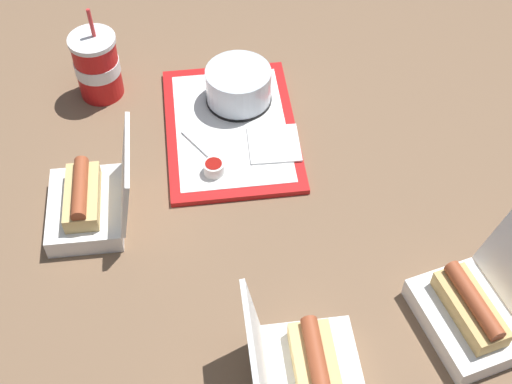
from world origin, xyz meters
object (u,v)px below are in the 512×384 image
at_px(clamshell_hotdog_center, 474,311).
at_px(clamshell_hotdog_left, 90,202).
at_px(food_tray, 233,128).
at_px(soda_cup_center, 97,66).
at_px(clamshell_hotdog_right, 307,371).
at_px(plastic_fork, 200,146).
at_px(cake_container, 239,86).
at_px(ketchup_cup, 214,167).

bearing_deg(clamshell_hotdog_center, clamshell_hotdog_left, 51.12).
bearing_deg(food_tray, soda_cup_center, 48.13).
height_order(clamshell_hotdog_left, soda_cup_center, soda_cup_center).
xyz_separation_m(clamshell_hotdog_center, clamshell_hotdog_right, (-0.01, 0.29, 0.00)).
distance_m(plastic_fork, clamshell_hotdog_left, 0.25).
relative_size(cake_container, clamshell_hotdog_center, 0.74).
xyz_separation_m(food_tray, plastic_fork, (-0.04, 0.08, 0.01)).
bearing_deg(clamshell_hotdog_center, soda_cup_center, 30.66).
xyz_separation_m(cake_container, clamshell_hotdog_left, (-0.19, 0.35, -0.01)).
bearing_deg(soda_cup_center, ketchup_cup, -153.84).
xyz_separation_m(ketchup_cup, soda_cup_center, (0.31, 0.15, 0.05)).
height_order(ketchup_cup, plastic_fork, ketchup_cup).
xyz_separation_m(cake_container, ketchup_cup, (-0.17, 0.11, -0.02)).
distance_m(food_tray, clamshell_hotdog_left, 0.33).
bearing_deg(clamshell_hotdog_left, plastic_fork, -69.41).
xyz_separation_m(ketchup_cup, clamshell_hotdog_right, (-0.45, -0.01, 0.01)).
bearing_deg(cake_container, clamshell_hotdog_left, 118.80).
relative_size(food_tray, clamshell_hotdog_right, 2.04).
bearing_deg(ketchup_cup, clamshell_hotdog_left, 93.73).
xyz_separation_m(clamshell_hotdog_right, soda_cup_center, (0.76, 0.16, 0.03)).
height_order(food_tray, clamshell_hotdog_center, clamshell_hotdog_center).
relative_size(cake_container, plastic_fork, 1.24).
bearing_deg(plastic_fork, clamshell_hotdog_left, 90.55).
bearing_deg(plastic_fork, ketchup_cup, 164.53).
xyz_separation_m(food_tray, soda_cup_center, (0.20, 0.23, 0.07)).
height_order(ketchup_cup, clamshell_hotdog_right, clamshell_hotdog_right).
distance_m(cake_container, clamshell_hotdog_right, 0.63).
height_order(clamshell_hotdog_center, clamshell_hotdog_left, clamshell_hotdog_left).
height_order(food_tray, clamshell_hotdog_left, clamshell_hotdog_left).
bearing_deg(ketchup_cup, clamshell_hotdog_center, -146.43).
distance_m(ketchup_cup, clamshell_hotdog_center, 0.53).
distance_m(food_tray, clamshell_hotdog_center, 0.59).
bearing_deg(clamshell_hotdog_center, cake_container, 16.64).
distance_m(plastic_fork, clamshell_hotdog_right, 0.52).
xyz_separation_m(food_tray, clamshell_hotdog_left, (-0.12, 0.31, 0.03)).
relative_size(clamshell_hotdog_left, soda_cup_center, 1.02).
xyz_separation_m(food_tray, ketchup_cup, (-0.11, 0.07, 0.02)).
bearing_deg(plastic_fork, clamshell_hotdog_right, 161.20).
bearing_deg(ketchup_cup, cake_container, -32.07).
distance_m(clamshell_hotdog_center, clamshell_hotdog_left, 0.68).
distance_m(clamshell_hotdog_center, soda_cup_center, 0.87).
xyz_separation_m(clamshell_hotdog_center, clamshell_hotdog_left, (0.43, 0.53, 0.00)).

